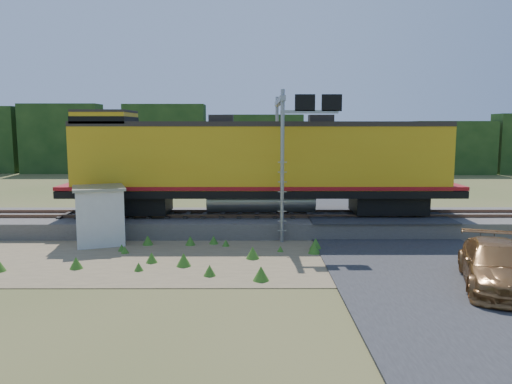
{
  "coord_description": "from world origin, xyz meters",
  "views": [
    {
      "loc": [
        0.77,
        -19.48,
        5.32
      ],
      "look_at": [
        0.84,
        3.0,
        2.4
      ],
      "focal_mm": 35.0,
      "sensor_mm": 36.0,
      "label": 1
    }
  ],
  "objects_px": {
    "shed": "(100,215)",
    "signal_gantry": "(287,128)",
    "locomotive": "(255,163)",
    "car": "(497,266)"
  },
  "relations": [
    {
      "from": "shed",
      "to": "signal_gantry",
      "type": "xyz_separation_m",
      "value": [
        8.71,
        2.36,
        3.92
      ]
    },
    {
      "from": "locomotive",
      "to": "signal_gantry",
      "type": "xyz_separation_m",
      "value": [
        1.58,
        -0.66,
        1.73
      ]
    },
    {
      "from": "locomotive",
      "to": "car",
      "type": "relative_size",
      "value": 3.86
    },
    {
      "from": "locomotive",
      "to": "shed",
      "type": "bearing_deg",
      "value": -157.01
    },
    {
      "from": "signal_gantry",
      "to": "car",
      "type": "xyz_separation_m",
      "value": [
        6.44,
        -8.74,
        -4.51
      ]
    },
    {
      "from": "car",
      "to": "shed",
      "type": "bearing_deg",
      "value": 174.48
    },
    {
      "from": "signal_gantry",
      "to": "shed",
      "type": "bearing_deg",
      "value": -164.84
    },
    {
      "from": "shed",
      "to": "car",
      "type": "relative_size",
      "value": 0.55
    },
    {
      "from": "locomotive",
      "to": "car",
      "type": "distance_m",
      "value": 12.66
    },
    {
      "from": "signal_gantry",
      "to": "car",
      "type": "relative_size",
      "value": 1.34
    }
  ]
}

